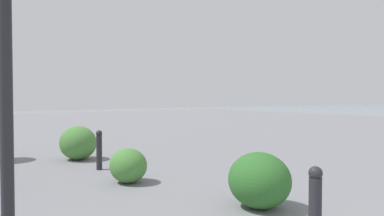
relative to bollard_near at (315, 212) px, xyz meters
The scene contains 5 objects.
bollard_near is the anchor object (origin of this frame).
bollard_mid 5.32m from the bollard_near, ahead, with size 0.13×0.13×0.84m.
shrub_low 6.81m from the bollard_near, ahead, with size 0.97×0.87×0.82m.
shrub_round 3.90m from the bollard_near, ahead, with size 0.73×0.65×0.62m.
shrub_wide 1.67m from the bollard_near, 28.56° to the right, with size 0.91×0.82×0.78m.
Camera 1 is at (0.05, 2.13, 1.54)m, focal length 34.45 mm.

